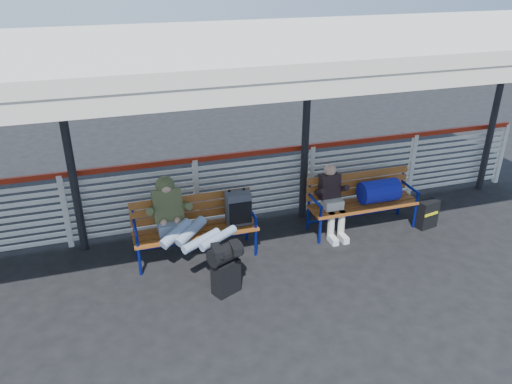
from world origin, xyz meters
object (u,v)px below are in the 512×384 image
object	(u,v)px
companion_person	(332,200)
suitcase_side	(427,214)
luggage_stack	(226,267)
traveler_man	(189,228)
bench_right	(371,193)
bench_left	(210,217)

from	to	relation	value
companion_person	suitcase_side	distance (m)	1.67
luggage_stack	suitcase_side	xyz separation A→B (m)	(3.60, 0.72, -0.16)
traveler_man	suitcase_side	bearing A→B (deg)	0.55
luggage_stack	bench_right	xyz separation A→B (m)	(2.69, 1.02, 0.21)
traveler_man	bench_right	bearing A→B (deg)	6.32
luggage_stack	companion_person	world-z (taller)	companion_person
traveler_man	suitcase_side	xyz separation A→B (m)	(3.95, 0.04, -0.43)
luggage_stack	companion_person	distance (m)	2.26
luggage_stack	bench_right	world-z (taller)	bench_right
traveler_man	companion_person	bearing A→B (deg)	8.14
bench_right	suitcase_side	distance (m)	1.03
traveler_man	companion_person	distance (m)	2.37
bench_right	companion_person	xyz separation A→B (m)	(-0.69, -0.00, -0.01)
companion_person	suitcase_side	xyz separation A→B (m)	(1.60, -0.30, -0.36)
traveler_man	bench_left	bearing A→B (deg)	41.50
traveler_man	suitcase_side	world-z (taller)	traveler_man
companion_person	traveler_man	bearing A→B (deg)	-171.86
luggage_stack	bench_right	size ratio (longest dim) A/B	0.41
bench_right	suitcase_side	world-z (taller)	bench_right
bench_right	traveler_man	size ratio (longest dim) A/B	1.10
bench_right	traveler_man	world-z (taller)	traveler_man
bench_left	companion_person	distance (m)	1.96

